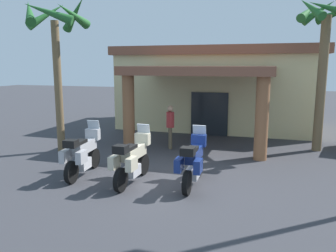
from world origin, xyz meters
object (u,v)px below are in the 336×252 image
object	(u,v)px
motel_building	(219,87)
motorcycle_blue	(193,162)
palm_tree_near_portico	(326,36)
motorcycle_silver	(83,153)
motorcycle_cream	(132,160)
palm_tree_roadside	(56,35)
pedestrian	(170,124)

from	to	relation	value
motel_building	motorcycle_blue	size ratio (longest dim) A/B	4.79
palm_tree_near_portico	motorcycle_silver	bearing A→B (deg)	-142.83
motorcycle_silver	motorcycle_cream	size ratio (longest dim) A/B	1.00
motel_building	motorcycle_silver	xyz separation A→B (m)	(-2.62, -9.98, -1.52)
palm_tree_roadside	pedestrian	bearing A→B (deg)	23.54
motel_building	motorcycle_cream	size ratio (longest dim) A/B	4.79
motel_building	motorcycle_silver	size ratio (longest dim) A/B	4.79
pedestrian	motorcycle_cream	bearing A→B (deg)	69.39
motel_building	pedestrian	xyz separation A→B (m)	(-1.04, -5.86, -1.18)
motorcycle_silver	pedestrian	distance (m)	4.43
motorcycle_cream	pedestrian	size ratio (longest dim) A/B	1.24
pedestrian	palm_tree_roadside	xyz separation A→B (m)	(-3.98, -1.74, 3.46)
motel_building	palm_tree_near_portico	bearing A→B (deg)	-43.21
motorcycle_blue	pedestrian	distance (m)	4.43
pedestrian	palm_tree_roadside	distance (m)	5.56
motorcycle_silver	palm_tree_near_portico	world-z (taller)	palm_tree_near_portico
motel_building	palm_tree_roadside	bearing A→B (deg)	-123.38
motorcycle_cream	palm_tree_roadside	bearing A→B (deg)	59.90
motorcycle_blue	pedestrian	xyz separation A→B (m)	(-1.88, 4.00, 0.34)
motorcycle_cream	motorcycle_blue	world-z (taller)	same
motorcycle_cream	motorcycle_blue	bearing A→B (deg)	-78.22
motorcycle_cream	palm_tree_near_portico	distance (m)	8.85
motorcycle_silver	palm_tree_roadside	distance (m)	5.09
palm_tree_roadside	motorcycle_cream	bearing A→B (deg)	-31.87
motorcycle_cream	palm_tree_near_portico	bearing A→B (deg)	-42.50
motorcycle_blue	palm_tree_near_portico	distance (m)	7.65
motorcycle_blue	motorcycle_cream	bearing A→B (deg)	99.04
motorcycle_blue	palm_tree_near_portico	size ratio (longest dim) A/B	0.37
motel_building	motorcycle_blue	distance (m)	10.01
motel_building	motorcycle_blue	bearing A→B (deg)	-85.01
palm_tree_roadside	motorcycle_blue	bearing A→B (deg)	-21.10
motorcycle_silver	palm_tree_near_portico	distance (m)	9.94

